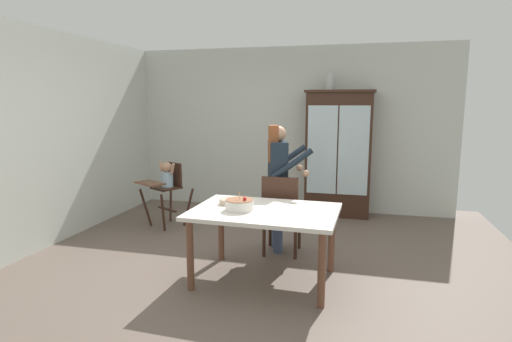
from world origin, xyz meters
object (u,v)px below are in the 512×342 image
dining_table (265,219)px  dining_chair_far_side (281,210)px  high_chair_with_toddler (166,182)px  china_cabinet (338,153)px  serving_bowl (228,201)px  birthday_cake (240,205)px  adult_person (278,172)px  ceramic_vase (330,82)px

dining_table → dining_chair_far_side: size_ratio=1.53×
high_chair_with_toddler → dining_table: size_ratio=0.64×
china_cabinet → serving_bowl: 2.76m
birthday_cake → serving_bowl: birthday_cake is taller
adult_person → china_cabinet: bearing=-37.1°
ceramic_vase → birthday_cake: size_ratio=0.96×
ceramic_vase → dining_chair_far_side: bearing=-100.9°
dining_table → serving_bowl: (-0.43, 0.13, 0.12)m
china_cabinet → ceramic_vase: 1.12m
ceramic_vase → birthday_cake: ceramic_vase is taller
ceramic_vase → high_chair_with_toddler: size_ratio=0.28×
ceramic_vase → serving_bowl: 3.01m
adult_person → dining_chair_far_side: adult_person is taller
dining_table → dining_chair_far_side: 0.72m
serving_bowl → china_cabinet: bearing=68.7°
ceramic_vase → high_chair_with_toddler: bearing=-151.1°
serving_bowl → dining_table: bearing=-17.1°
adult_person → ceramic_vase: bearing=-32.4°
serving_bowl → dining_chair_far_side: (0.46, 0.59, -0.21)m
ceramic_vase → dining_table: ceramic_vase is taller
dining_table → adult_person: bearing=92.4°
adult_person → dining_chair_far_side: bearing=-176.1°
china_cabinet → birthday_cake: (-0.81, -2.77, -0.20)m
birthday_cake → dining_chair_far_side: 0.87m
dining_table → dining_chair_far_side: (0.03, 0.72, -0.09)m
serving_bowl → birthday_cake: bearing=-47.2°
dining_table → dining_chair_far_side: bearing=87.3°
ceramic_vase → dining_chair_far_side: (-0.38, -1.98, -1.55)m
birthday_cake → dining_table: bearing=16.9°
china_cabinet → dining_chair_far_side: china_cabinet is taller
adult_person → dining_table: bearing=163.9°
china_cabinet → birthday_cake: size_ratio=7.09×
birthday_cake → dining_chair_far_side: bearing=71.1°
adult_person → birthday_cake: (-0.20, -0.96, -0.17)m
ceramic_vase → high_chair_with_toddler: 2.92m
ceramic_vase → serving_bowl: size_ratio=1.50×
birthday_cake → serving_bowl: bearing=132.8°
high_chair_with_toddler → dining_table: high_chair_with_toddler is taller
adult_person → birthday_cake: 1.00m
high_chair_with_toddler → adult_person: size_ratio=0.62×
china_cabinet → serving_bowl: size_ratio=11.04×
high_chair_with_toddler → birthday_cake: size_ratio=3.39×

